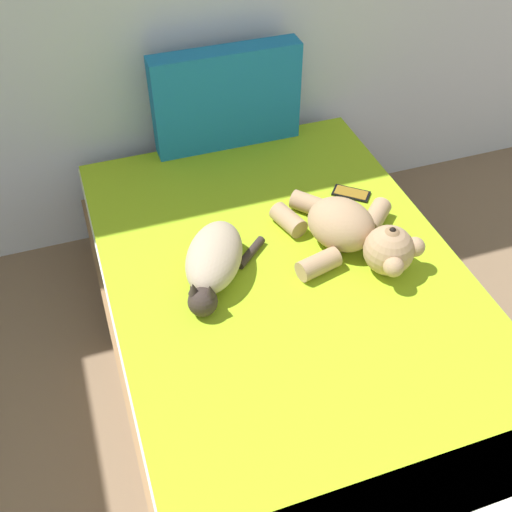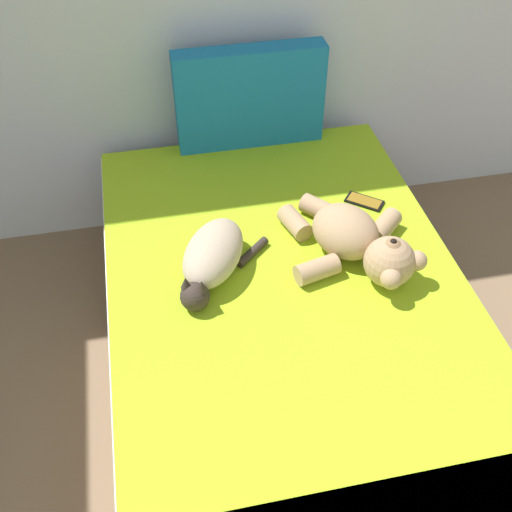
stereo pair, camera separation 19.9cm
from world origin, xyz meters
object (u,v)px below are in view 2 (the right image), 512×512
cat (212,257)px  cell_phone (364,201)px  teddy_bear (357,241)px  patterned_cushion (250,97)px  bed (289,340)px

cat → cell_phone: cat is taller
teddy_bear → cell_phone: size_ratio=3.63×
patterned_cushion → cell_phone: patterned_cushion is taller
cat → teddy_bear: teddy_bear is taller
patterned_cushion → cat: patterned_cushion is taller
bed → cat: bearing=146.9°
bed → cat: (-0.25, 0.16, 0.32)m
patterned_cushion → cell_phone: (0.36, -0.53, -0.21)m
cell_phone → cat: bearing=-157.9°
teddy_bear → cell_phone: (0.14, 0.30, -0.08)m
patterned_cushion → cell_phone: bearing=-55.4°
bed → patterned_cushion: patterned_cushion is taller
bed → cat: cat is taller
cat → cell_phone: 0.71m
bed → teddy_bear: teddy_bear is taller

